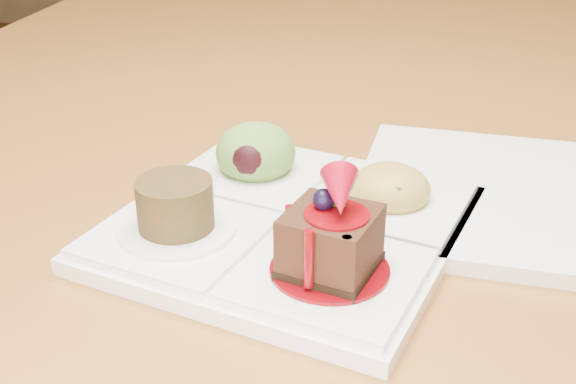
# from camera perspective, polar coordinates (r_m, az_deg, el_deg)

# --- Properties ---
(dining_table) EXTENTS (1.00, 1.80, 0.75)m
(dining_table) POSITION_cam_1_polar(r_m,az_deg,el_deg) (0.90, 2.40, 5.15)
(dining_table) COLOR brown
(dining_table) RESTS_ON ground
(sampler_plate) EXTENTS (0.29, 0.29, 0.09)m
(sampler_plate) POSITION_cam_1_polar(r_m,az_deg,el_deg) (0.52, -0.02, -1.43)
(sampler_plate) COLOR white
(sampler_plate) RESTS_ON dining_table
(second_plate) EXTENTS (0.24, 0.24, 0.01)m
(second_plate) POSITION_cam_1_polar(r_m,az_deg,el_deg) (0.59, 16.79, -0.34)
(second_plate) COLOR white
(second_plate) RESTS_ON dining_table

